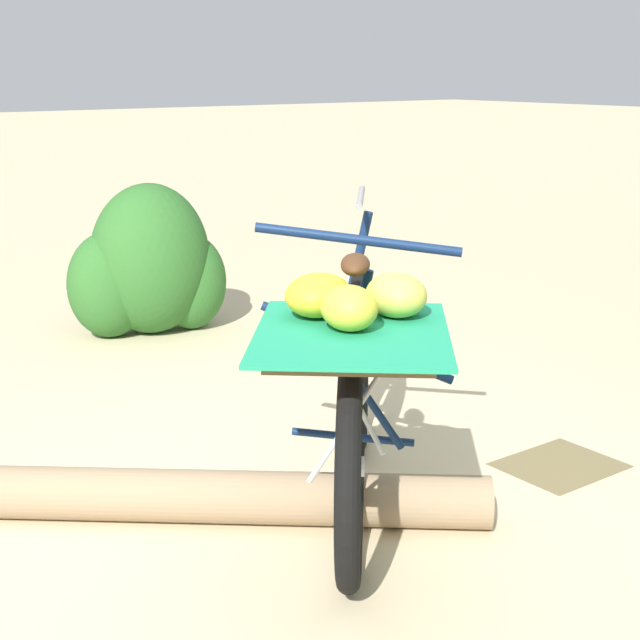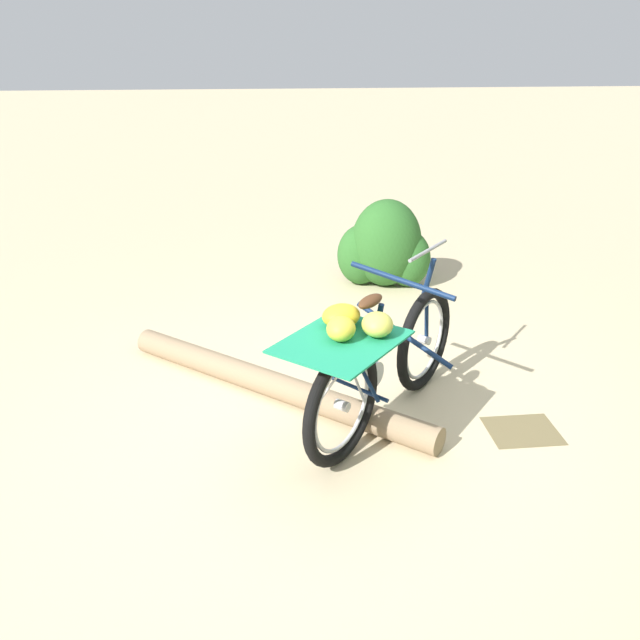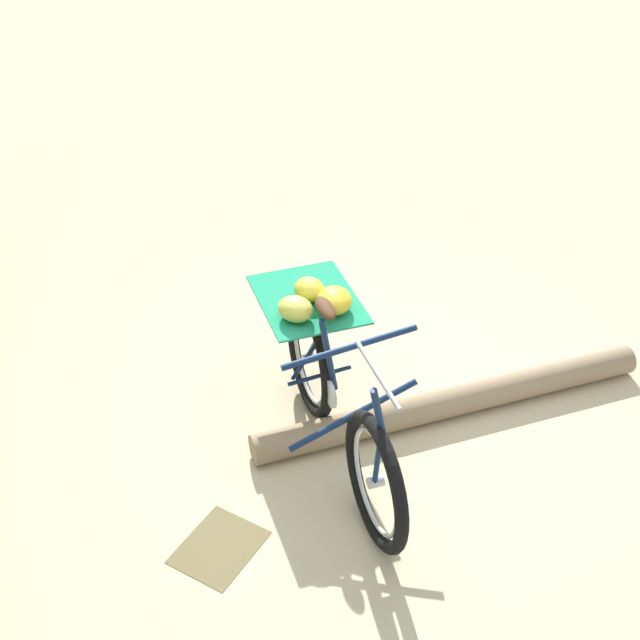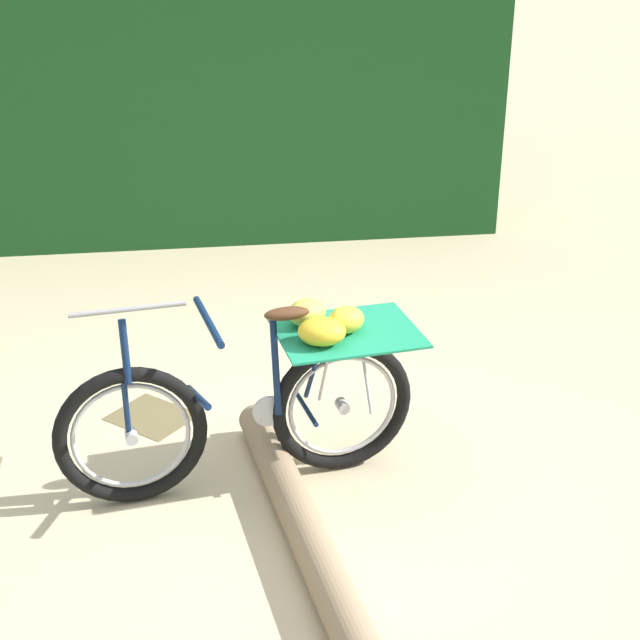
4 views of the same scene
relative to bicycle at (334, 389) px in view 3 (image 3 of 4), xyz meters
The scene contains 4 objects.
ground_plane 0.53m from the bicycle, 135.76° to the right, with size 60.00×60.00×0.00m, color beige.
bicycle is the anchor object (origin of this frame).
fallen_log 0.88m from the bicycle, 145.47° to the left, with size 0.18×0.18×2.50m, color #937A5B.
leaf_litter_patch 1.03m from the bicycle, ahead, with size 0.44×0.36×0.01m, color olive.
Camera 3 is at (3.30, 1.94, 3.50)m, focal length 48.33 mm.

